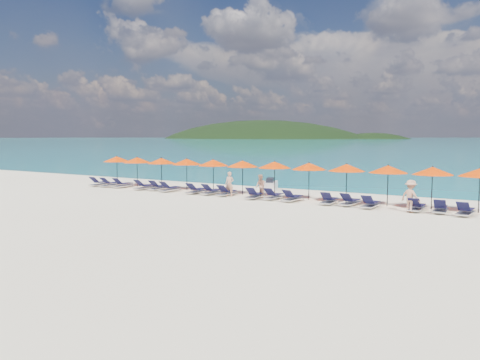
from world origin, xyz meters
The scene contains 37 objects.
ground centered at (0.00, 0.00, 0.00)m, with size 1400.00×1400.00×0.00m, color beige.
headland_main centered at (-300.00, 540.00, -38.00)m, with size 374.00×242.00×126.50m.
headland_small centered at (-150.00, 560.00, -35.00)m, with size 162.00×126.00×85.50m.
jetski centered at (-0.94, 8.62, 0.34)m, with size 1.68×2.50×0.83m.
beachgoer_a centered at (-1.48, 4.13, 0.78)m, with size 0.57×0.37×1.56m, color tan.
beachgoer_b centered at (0.59, 4.44, 0.73)m, with size 0.71×0.41×1.46m, color tan.
beachgoer_c centered at (9.65, 3.61, 0.82)m, with size 1.06×0.49×1.64m, color tan.
umbrella_0 centered at (-12.77, 5.38, 2.02)m, with size 2.10×2.10×2.28m.
umbrella_1 centered at (-10.46, 5.21, 2.02)m, with size 2.10×2.10×2.28m.
umbrella_2 centered at (-8.12, 5.28, 2.02)m, with size 2.10×2.10×2.28m.
umbrella_3 centered at (-5.80, 5.28, 2.02)m, with size 2.10×2.10×2.28m.
umbrella_4 centered at (-3.48, 5.21, 2.02)m, with size 2.10×2.10×2.28m.
umbrella_5 centered at (-1.16, 5.21, 2.02)m, with size 2.10×2.10×2.28m.
umbrella_6 centered at (1.09, 5.35, 2.02)m, with size 2.10×2.10×2.28m.
umbrella_7 centered at (3.47, 5.23, 2.02)m, with size 2.10×2.10×2.28m.
umbrella_8 centered at (5.79, 5.21, 2.02)m, with size 2.10×2.10×2.28m.
umbrella_9 centered at (8.12, 5.17, 2.02)m, with size 2.10×2.10×2.28m.
umbrella_10 centered at (10.38, 5.16, 2.02)m, with size 2.10×2.10×2.28m.
umbrella_11 centered at (12.57, 5.26, 2.02)m, with size 2.10×2.10×2.28m.
lounger_0 centered at (-13.16, 3.92, 0.24)m, with size 0.72×1.73×0.66m.
lounger_1 centered at (-12.05, 3.95, 0.24)m, with size 0.68×1.72×0.66m.
lounger_2 centered at (-10.91, 4.14, 0.24)m, with size 0.66×1.71×0.66m.
lounger_3 centered at (-8.63, 4.00, 0.24)m, with size 0.67×1.72×0.66m.
lounger_4 centered at (-7.50, 4.20, 0.24)m, with size 0.74×1.74×0.66m.
lounger_5 centered at (-6.24, 3.97, 0.24)m, with size 0.71×1.73×0.66m.
lounger_6 centered at (-4.05, 4.04, 0.24)m, with size 0.63×1.70×0.66m.
lounger_7 centered at (-2.88, 4.16, 0.24)m, with size 0.70×1.73×0.66m.
lounger_8 centered at (-1.72, 4.17, 0.24)m, with size 0.65×1.71×0.66m.
lounger_9 centered at (0.53, 3.88, 0.24)m, with size 0.77×1.75×0.66m.
lounger_10 centered at (1.64, 4.19, 0.24)m, with size 0.65×1.71×0.66m.
lounger_11 centered at (2.98, 4.00, 0.24)m, with size 0.74×1.74×0.66m.
lounger_12 centered at (5.21, 4.07, 0.24)m, with size 0.70×1.73×0.66m.
lounger_13 centered at (6.37, 4.18, 0.24)m, with size 0.79×1.75×0.66m.
lounger_14 centered at (7.57, 3.90, 0.24)m, with size 0.69×1.72×0.66m.
lounger_15 centered at (9.87, 4.09, 0.24)m, with size 0.67×1.72×0.66m.
lounger_16 centered at (10.98, 4.17, 0.24)m, with size 0.73×1.74×0.66m.
lounger_17 centered at (12.12, 3.92, 0.24)m, with size 0.78×1.75×0.66m.
Camera 1 is at (14.54, -20.59, 3.82)m, focal length 35.00 mm.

